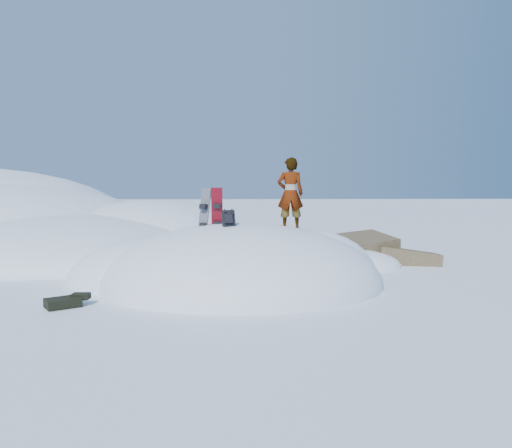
{
  "coord_description": "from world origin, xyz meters",
  "views": [
    {
      "loc": [
        -0.05,
        -12.22,
        2.52
      ],
      "look_at": [
        0.38,
        0.3,
        1.45
      ],
      "focal_mm": 35.0,
      "sensor_mm": 36.0,
      "label": 1
    }
  ],
  "objects_px": {
    "snowboard_dark": "(204,218)",
    "person": "(290,194)",
    "snowboard_red": "(217,217)",
    "backpack": "(228,219)"
  },
  "relations": [
    {
      "from": "snowboard_red",
      "to": "person",
      "type": "xyz_separation_m",
      "value": [
        1.82,
        0.06,
        0.57
      ]
    },
    {
      "from": "backpack",
      "to": "person",
      "type": "height_order",
      "value": "person"
    },
    {
      "from": "snowboard_dark",
      "to": "backpack",
      "type": "height_order",
      "value": "snowboard_dark"
    },
    {
      "from": "backpack",
      "to": "person",
      "type": "relative_size",
      "value": 0.26
    },
    {
      "from": "snowboard_dark",
      "to": "person",
      "type": "distance_m",
      "value": 2.23
    },
    {
      "from": "snowboard_dark",
      "to": "backpack",
      "type": "distance_m",
      "value": 0.81
    },
    {
      "from": "snowboard_red",
      "to": "backpack",
      "type": "distance_m",
      "value": 0.63
    },
    {
      "from": "snowboard_dark",
      "to": "person",
      "type": "height_order",
      "value": "person"
    },
    {
      "from": "snowboard_red",
      "to": "backpack",
      "type": "xyz_separation_m",
      "value": [
        0.29,
        -0.55,
        -0.0
      ]
    },
    {
      "from": "snowboard_dark",
      "to": "snowboard_red",
      "type": "bearing_deg",
      "value": 44.52
    }
  ]
}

